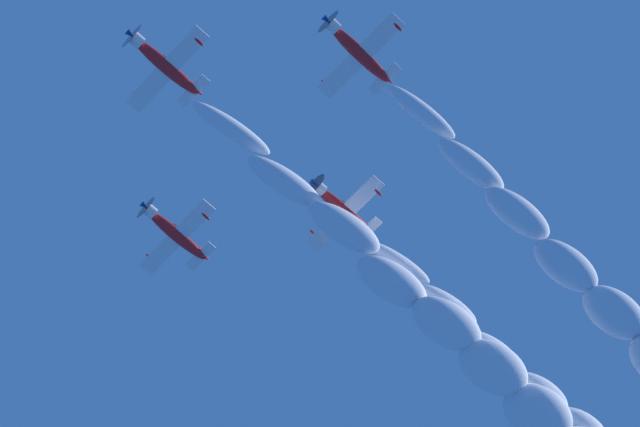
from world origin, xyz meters
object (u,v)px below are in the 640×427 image
Objects in this scene: airplane_left_wingman at (357,51)px; airplane_right_wingman at (174,233)px; airplane_slot_tail at (342,209)px; airplane_lead at (164,64)px.

airplane_left_wingman is 1.00× the size of airplane_right_wingman.
airplane_slot_tail is (-1.49, -14.08, -0.48)m from airplane_left_wingman.
airplane_lead is 18.83m from airplane_slot_tail.
airplane_right_wingman is 13.52m from airplane_slot_tail.
airplane_slot_tail is (-15.22, -11.09, 0.40)m from airplane_lead.
airplane_lead reaches higher than airplane_right_wingman.
airplane_left_wingman is 20.98m from airplane_right_wingman.
airplane_left_wingman is at bearing 123.44° from airplane_right_wingman.
airplane_lead is at bearing 36.08° from airplane_slot_tail.
airplane_left_wingman is 1.01× the size of airplane_slot_tail.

